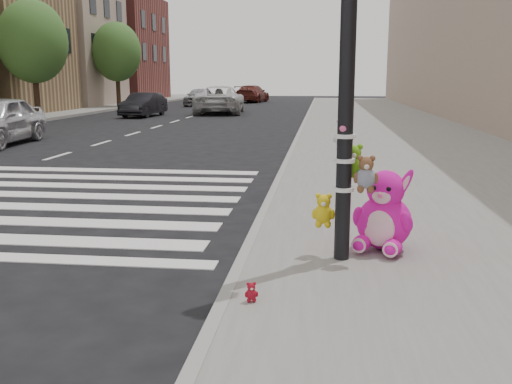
% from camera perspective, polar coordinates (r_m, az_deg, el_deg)
% --- Properties ---
extents(ground, '(120.00, 120.00, 0.00)m').
position_cam_1_polar(ground, '(5.12, -22.19, -12.80)').
color(ground, black).
rests_on(ground, ground).
extents(sidewalk_near, '(7.00, 80.00, 0.14)m').
position_cam_1_polar(sidewalk_near, '(14.43, 17.15, 3.11)').
color(sidewalk_near, slate).
rests_on(sidewalk_near, ground).
extents(curb_edge, '(0.12, 80.00, 0.15)m').
position_cam_1_polar(curb_edge, '(14.22, 3.33, 3.48)').
color(curb_edge, gray).
rests_on(curb_edge, ground).
extents(bld_far_d, '(6.00, 8.00, 10.00)m').
position_cam_1_polar(bld_far_d, '(43.06, -18.46, 14.80)').
color(bld_far_d, gray).
rests_on(bld_far_d, ground).
extents(bld_far_e, '(6.00, 10.00, 9.00)m').
position_cam_1_polar(bld_far_e, '(53.21, -13.31, 13.78)').
color(bld_far_e, brown).
rests_on(bld_far_e, ground).
extents(signal_pole, '(0.68, 0.50, 4.00)m').
position_cam_1_polar(signal_pole, '(5.89, 9.13, 8.89)').
color(signal_pole, black).
rests_on(signal_pole, sidewalk_near).
extents(tree_far_b, '(3.20, 3.20, 5.44)m').
position_cam_1_polar(tree_far_b, '(29.43, -21.41, 13.80)').
color(tree_far_b, '#382619').
rests_on(tree_far_b, sidewalk_far).
extents(tree_far_c, '(3.20, 3.20, 5.44)m').
position_cam_1_polar(tree_far_c, '(39.50, -13.77, 13.44)').
color(tree_far_c, '#382619').
rests_on(tree_far_c, sidewalk_far).
extents(pink_bunny, '(0.77, 0.84, 0.95)m').
position_cam_1_polar(pink_bunny, '(6.45, 12.66, -2.34)').
color(pink_bunny, '#ED14AE').
rests_on(pink_bunny, sidewalk_near).
extents(red_teddy, '(0.14, 0.11, 0.18)m').
position_cam_1_polar(red_teddy, '(4.93, -0.47, -9.97)').
color(red_teddy, maroon).
rests_on(red_teddy, sidewalk_near).
extents(car_dark_far, '(1.59, 3.84, 1.24)m').
position_cam_1_polar(car_dark_far, '(30.68, -11.19, 8.56)').
color(car_dark_far, black).
rests_on(car_dark_far, ground).
extents(car_white_near, '(3.02, 5.73, 1.54)m').
position_cam_1_polar(car_white_near, '(32.88, -3.63, 9.19)').
color(car_white_near, silver).
rests_on(car_white_near, ground).
extents(car_maroon_near, '(2.61, 5.00, 1.38)m').
position_cam_1_polar(car_maroon_near, '(47.57, -0.38, 9.80)').
color(car_maroon_near, maroon).
rests_on(car_maroon_near, ground).
extents(car_silver_deep, '(1.82, 3.95, 1.31)m').
position_cam_1_polar(car_silver_deep, '(41.63, -5.67, 9.46)').
color(car_silver_deep, '#9D9DA1').
rests_on(car_silver_deep, ground).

